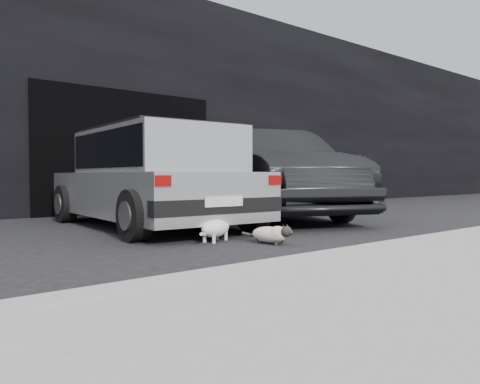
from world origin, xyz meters
TOP-DOWN VIEW (x-y plane):
  - ground at (0.00, 0.00)m, footprint 80.00×80.00m
  - building_facade at (1.00, 6.00)m, footprint 34.00×4.00m
  - garage_opening at (1.00, 3.99)m, footprint 4.00×0.10m
  - curb at (1.00, -2.60)m, footprint 18.00×0.25m
  - silver_hatchback at (0.03, 1.18)m, footprint 2.25×4.23m
  - second_car at (2.60, 1.40)m, footprint 3.54×5.47m
  - cat_siamese at (0.22, -1.31)m, footprint 0.31×0.71m
  - cat_white at (-0.14, -0.71)m, footprint 0.69×0.44m

SIDE VIEW (x-z plane):
  - ground at x=0.00m, z-range 0.00..0.00m
  - curb at x=1.00m, z-range 0.00..0.12m
  - cat_siamese at x=0.22m, z-range -0.01..0.24m
  - cat_white at x=-0.14m, z-range -0.01..0.35m
  - silver_hatchback at x=0.03m, z-range 0.07..1.59m
  - second_car at x=2.60m, z-range 0.00..1.70m
  - garage_opening at x=1.00m, z-range 0.00..2.60m
  - building_facade at x=1.00m, z-range 0.00..5.00m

